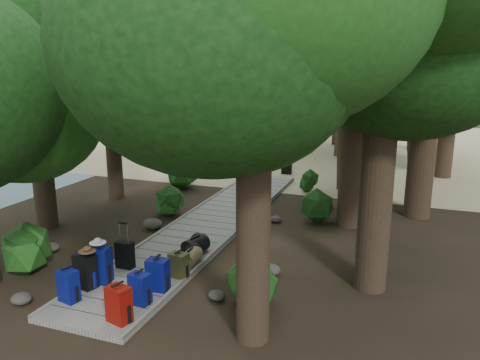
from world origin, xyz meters
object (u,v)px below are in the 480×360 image
at_px(backpack_left_c, 99,263).
at_px(backpack_right_a, 119,302).
at_px(kayak, 215,155).
at_px(duffel_right_khaki, 190,257).
at_px(duffel_right_black, 196,245).
at_px(suitcase_on_boardwalk, 125,255).
at_px(lone_suitcase_on_sand, 287,166).
at_px(backpack_right_b, 140,287).
at_px(sun_lounger, 367,165).
at_px(backpack_right_c, 158,273).
at_px(backpack_left_a, 68,284).
at_px(backpack_left_b, 85,269).
at_px(backpack_right_d, 179,264).

relative_size(backpack_left_c, backpack_right_a, 1.16).
height_order(backpack_right_a, kayak, backpack_right_a).
xyz_separation_m(duffel_right_khaki, duffel_right_black, (-0.17, 0.65, 0.02)).
relative_size(suitcase_on_boardwalk, lone_suitcase_on_sand, 0.92).
relative_size(backpack_right_b, sun_lounger, 0.33).
bearing_deg(backpack_right_c, sun_lounger, 73.38).
bearing_deg(suitcase_on_boardwalk, kayak, 104.63).
xyz_separation_m(duffel_right_khaki, suitcase_on_boardwalk, (-1.30, -0.64, 0.13)).
height_order(lone_suitcase_on_sand, kayak, lone_suitcase_on_sand).
bearing_deg(backpack_left_a, lone_suitcase_on_sand, 97.16).
distance_m(backpack_left_b, backpack_right_a, 1.65).
height_order(backpack_right_b, duffel_right_black, backpack_right_b).
bearing_deg(kayak, sun_lounger, -9.83).
relative_size(backpack_left_c, backpack_right_d, 1.45).
bearing_deg(backpack_left_b, backpack_right_c, 29.17).
height_order(lone_suitcase_on_sand, sun_lounger, sun_lounger).
distance_m(backpack_left_a, suitcase_on_boardwalk, 1.68).
bearing_deg(backpack_right_b, backpack_left_a, -157.72).
bearing_deg(lone_suitcase_on_sand, duffel_right_black, -89.42).
bearing_deg(backpack_left_b, duffel_right_khaki, 61.80).
bearing_deg(sun_lounger, backpack_right_a, -88.87).
height_order(backpack_right_c, duffel_right_black, backpack_right_c).
distance_m(backpack_right_a, kayak, 15.37).
xyz_separation_m(backpack_left_b, backpack_right_d, (1.55, 1.09, -0.10)).
xyz_separation_m(backpack_left_a, backpack_right_a, (1.33, -0.30, 0.02)).
bearing_deg(kayak, lone_suitcase_on_sand, -30.70).
relative_size(duffel_right_khaki, kayak, 0.18).
relative_size(backpack_left_a, backpack_left_b, 0.90).
relative_size(backpack_left_c, backpack_right_b, 1.25).
xyz_separation_m(suitcase_on_boardwalk, lone_suitcase_on_sand, (0.96, 10.64, -0.07)).
height_order(backpack_left_b, backpack_right_b, backpack_left_b).
bearing_deg(backpack_right_d, suitcase_on_boardwalk, -172.68).
height_order(backpack_right_d, suitcase_on_boardwalk, suitcase_on_boardwalk).
height_order(backpack_left_b, backpack_right_c, backpack_left_b).
xyz_separation_m(backpack_right_a, backpack_right_b, (0.01, 0.68, -0.03)).
distance_m(backpack_left_b, lone_suitcase_on_sand, 11.79).
bearing_deg(suitcase_on_boardwalk, duffel_right_black, 48.94).
bearing_deg(duffel_right_khaki, kayak, 106.86).
bearing_deg(duffel_right_black, sun_lounger, 90.77).
height_order(backpack_right_b, backpack_right_c, backpack_right_c).
xyz_separation_m(backpack_left_c, suitcase_on_boardwalk, (0.09, 0.78, -0.12)).
xyz_separation_m(backpack_right_d, lone_suitcase_on_sand, (-0.38, 10.64, -0.06)).
relative_size(backpack_left_b, backpack_right_a, 1.06).
xyz_separation_m(backpack_right_a, suitcase_on_boardwalk, (-1.18, 1.97, -0.06)).
bearing_deg(backpack_right_d, backpack_right_a, -87.29).
distance_m(backpack_left_a, lone_suitcase_on_sand, 12.37).
bearing_deg(backpack_right_a, backpack_left_a, -178.07).
relative_size(backpack_left_a, suitcase_on_boardwalk, 1.15).
relative_size(backpack_right_c, suitcase_on_boardwalk, 1.18).
relative_size(lone_suitcase_on_sand, sun_lounger, 0.32).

